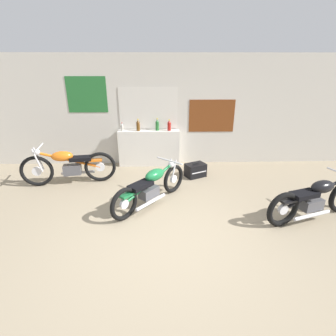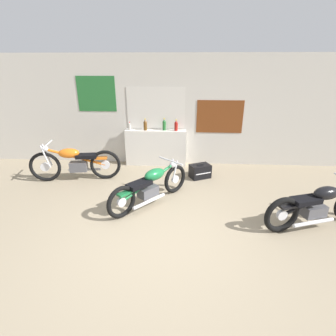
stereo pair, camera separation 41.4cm
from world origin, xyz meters
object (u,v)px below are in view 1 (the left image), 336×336
at_px(bottle_leftmost, 122,127).
at_px(motorcycle_green, 151,186).
at_px(motorcycle_orange, 69,166).
at_px(bottle_left_center, 138,126).
at_px(bottle_center, 157,125).
at_px(bottle_right_center, 169,126).
at_px(hard_case_black, 195,170).
at_px(motorcycle_black, 315,199).

xyz_separation_m(bottle_leftmost, motorcycle_green, (0.80, -2.14, -0.65)).
height_order(bottle_leftmost, motorcycle_orange, bottle_leftmost).
relative_size(bottle_left_center, motorcycle_orange, 0.15).
height_order(bottle_center, motorcycle_green, bottle_center).
bearing_deg(motorcycle_orange, bottle_right_center, 26.28).
relative_size(bottle_leftmost, hard_case_black, 0.38).
relative_size(motorcycle_orange, motorcycle_green, 1.33).
distance_m(bottle_leftmost, bottle_right_center, 1.21).
xyz_separation_m(bottle_left_center, motorcycle_black, (3.24, -2.70, -0.69)).
bearing_deg(bottle_center, motorcycle_orange, -149.62).
height_order(bottle_center, hard_case_black, bottle_center).
bearing_deg(bottle_right_center, bottle_left_center, -179.73).
relative_size(bottle_center, motorcycle_black, 0.16).
bearing_deg(motorcycle_green, hard_case_black, 52.57).
bearing_deg(hard_case_black, bottle_leftmost, 156.06).
bearing_deg(bottle_right_center, bottle_leftmost, 179.78).
height_order(bottle_right_center, motorcycle_green, bottle_right_center).
relative_size(bottle_center, motorcycle_green, 0.20).
relative_size(bottle_leftmost, motorcycle_black, 0.11).
height_order(bottle_center, motorcycle_orange, bottle_center).
height_order(bottle_leftmost, hard_case_black, bottle_leftmost).
height_order(bottle_right_center, hard_case_black, bottle_right_center).
distance_m(bottle_right_center, motorcycle_green, 2.27).
height_order(bottle_leftmost, motorcycle_green, bottle_leftmost).
bearing_deg(motorcycle_orange, motorcycle_green, -28.17).
bearing_deg(bottle_left_center, hard_case_black, -29.58).
distance_m(bottle_center, motorcycle_black, 3.94).
bearing_deg(bottle_leftmost, bottle_left_center, -1.17).
bearing_deg(motorcycle_green, bottle_left_center, 100.44).
relative_size(motorcycle_black, hard_case_black, 3.45).
distance_m(bottle_right_center, motorcycle_orange, 2.62).
height_order(bottle_right_center, motorcycle_orange, bottle_right_center).
relative_size(bottle_left_center, hard_case_black, 0.54).
bearing_deg(motorcycle_black, hard_case_black, 134.04).
xyz_separation_m(motorcycle_black, motorcycle_green, (-2.85, 0.57, -0.00)).
bearing_deg(bottle_right_center, motorcycle_green, -100.72).
height_order(bottle_left_center, motorcycle_green, bottle_left_center).
distance_m(bottle_left_center, motorcycle_green, 2.27).
xyz_separation_m(motorcycle_orange, motorcycle_black, (4.73, -1.57, -0.04)).
bearing_deg(motorcycle_green, bottle_leftmost, 110.62).
bearing_deg(motorcycle_black, motorcycle_green, 168.72).
distance_m(bottle_left_center, bottle_right_center, 0.80).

